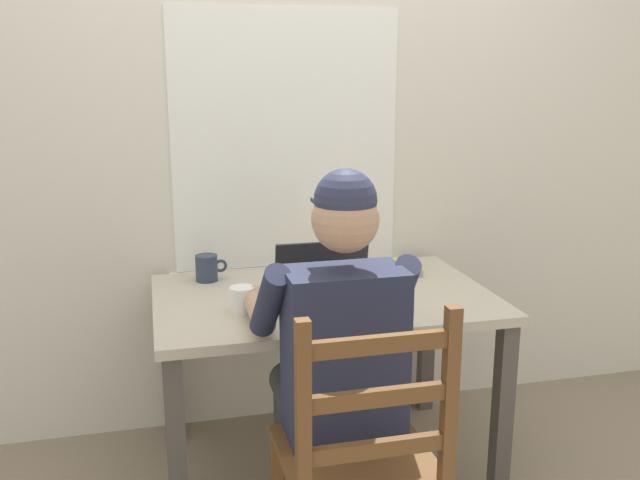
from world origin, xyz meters
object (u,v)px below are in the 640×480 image
coffee_mug_dark (207,268)px  book_stack_side (397,269)px  desk (323,318)px  seated_person (335,348)px  wooden_chair (361,463)px  laptop (327,297)px  coffee_mug_white (243,299)px  computer_mouse (397,307)px  landscape_photo_print (378,290)px  book_stack_main (317,270)px

coffee_mug_dark → book_stack_side: (0.75, -0.10, -0.03)m
desk → seated_person: seated_person is taller
wooden_chair → book_stack_side: (0.43, 0.93, 0.26)m
laptop → coffee_mug_dark: size_ratio=2.66×
coffee_mug_white → coffee_mug_dark: size_ratio=1.01×
wooden_chair → computer_mouse: bearing=60.9°
seated_person → book_stack_side: 0.78m
landscape_photo_print → laptop: bearing=-163.9°
laptop → coffee_mug_dark: 0.59m
desk → landscape_photo_print: landscape_photo_print is taller
coffee_mug_dark → laptop: bearing=-51.7°
coffee_mug_white → book_stack_side: (0.66, 0.29, -0.02)m
coffee_mug_dark → book_stack_side: size_ratio=0.66×
desk → book_stack_side: book_stack_side is taller
wooden_chair → seated_person: bearing=90.0°
book_stack_main → laptop: bearing=-97.6°
laptop → coffee_mug_white: laptop is taller
seated_person → coffee_mug_dark: (-0.32, 0.75, 0.07)m
desk → coffee_mug_dark: size_ratio=9.94×
book_stack_main → landscape_photo_print: (0.20, -0.17, -0.05)m
desk → seated_person: size_ratio=0.98×
desk → book_stack_main: (0.01, 0.16, 0.14)m
wooden_chair → book_stack_side: bearing=64.9°
book_stack_side → laptop: bearing=-136.8°
coffee_mug_dark → book_stack_main: coffee_mug_dark is taller
desk → book_stack_side: size_ratio=6.59×
wooden_chair → book_stack_main: bearing=84.0°
coffee_mug_dark → book_stack_side: 0.76m
laptop → landscape_photo_print: (0.25, 0.18, -0.05)m
coffee_mug_dark → landscape_photo_print: size_ratio=0.96×
wooden_chair → desk: bearing=83.6°
desk → wooden_chair: wooden_chair is taller
computer_mouse → book_stack_side: 0.44m
seated_person → book_stack_side: size_ratio=6.70×
laptop → book_stack_side: bearing=43.2°
book_stack_side → landscape_photo_print: (-0.14, -0.18, -0.02)m
wooden_chair → book_stack_main: (0.10, 0.91, 0.28)m
book_stack_main → book_stack_side: size_ratio=1.05×
laptop → book_stack_main: laptop is taller
desk → book_stack_side: (0.35, 0.17, 0.12)m
seated_person → computer_mouse: 0.37m
computer_mouse → book_stack_main: book_stack_main is taller
coffee_mug_dark → landscape_photo_print: 0.68m
desk → book_stack_main: size_ratio=6.29×
computer_mouse → coffee_mug_dark: size_ratio=0.81×
landscape_photo_print → computer_mouse: bearing=-113.2°
coffee_mug_white → book_stack_main: book_stack_main is taller
seated_person → wooden_chair: bearing=-90.0°
coffee_mug_white → book_stack_side: bearing=23.6°
coffee_mug_white → book_stack_main: (0.33, 0.28, 0.00)m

